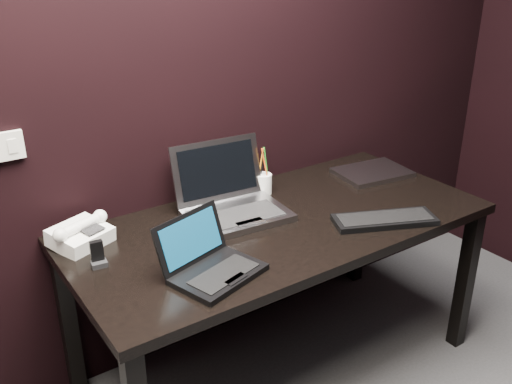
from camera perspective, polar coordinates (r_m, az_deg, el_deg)
wall_back at (r=2.30m, az=-9.57°, el=11.68°), size 4.00×0.00×4.00m
wall_switch at (r=2.15m, az=-24.14°, el=4.11°), size 0.15×0.02×0.10m
desk at (r=2.34m, az=2.46°, el=-4.51°), size 1.70×0.80×0.74m
netbook at (r=1.93m, az=-4.57°, el=-7.13°), size 0.35×0.33×0.19m
silver_laptop at (r=2.33m, az=-2.43°, el=-1.04°), size 0.43×0.39×0.27m
ext_keyboard at (r=2.33m, az=12.73°, el=-2.71°), size 0.43×0.29×0.03m
closed_laptop at (r=2.79m, az=11.55°, el=1.93°), size 0.36×0.28×0.02m
desk_phone at (r=2.20m, az=-17.14°, el=-4.04°), size 0.24×0.23×0.12m
mobile_phone at (r=2.05m, az=-15.54°, el=-6.24°), size 0.06×0.05×0.09m
pen_cup at (r=2.52m, az=0.75°, el=0.91°), size 0.09×0.09×0.22m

